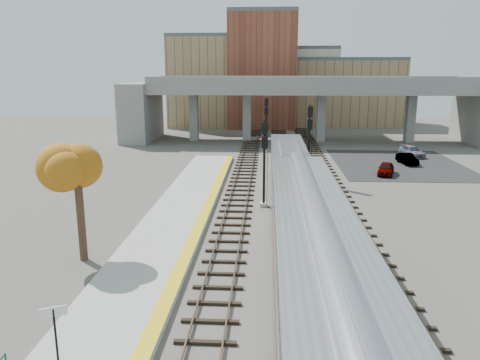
% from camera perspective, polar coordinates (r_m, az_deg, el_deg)
% --- Properties ---
extents(ground, '(160.00, 160.00, 0.00)m').
position_cam_1_polar(ground, '(27.28, 5.02, -9.40)').
color(ground, '#47423D').
rests_on(ground, ground).
extents(platform, '(4.50, 60.00, 0.35)m').
position_cam_1_polar(platform, '(27.94, -10.18, -8.62)').
color(platform, '#9E9E99').
rests_on(platform, ground).
extents(yellow_strip, '(0.70, 60.00, 0.01)m').
position_cam_1_polar(yellow_strip, '(27.50, -6.30, -8.44)').
color(yellow_strip, yellow).
rests_on(yellow_strip, platform).
extents(tracks, '(10.70, 95.00, 0.25)m').
position_cam_1_polar(tracks, '(39.11, 5.92, -2.21)').
color(tracks, black).
rests_on(tracks, ground).
extents(overpass, '(54.00, 12.00, 9.50)m').
position_cam_1_polar(overpass, '(70.54, 8.22, 9.41)').
color(overpass, slate).
rests_on(overpass, ground).
extents(buildings_far, '(43.00, 21.00, 20.60)m').
position_cam_1_polar(buildings_far, '(91.78, 4.84, 11.68)').
color(buildings_far, '#927955').
rests_on(buildings_far, ground).
extents(parking_lot, '(14.00, 18.00, 0.04)m').
position_cam_1_polar(parking_lot, '(56.18, 18.70, 1.88)').
color(parking_lot, black).
rests_on(parking_lot, ground).
extents(locomotive, '(3.02, 19.05, 4.10)m').
position_cam_1_polar(locomotive, '(39.82, 6.02, 1.33)').
color(locomotive, '#A8AAB2').
rests_on(locomotive, ground).
extents(coach, '(3.03, 25.00, 5.00)m').
position_cam_1_polar(coach, '(18.14, 9.16, -12.08)').
color(coach, '#A8AAB2').
rests_on(coach, ground).
extents(signal_mast_near, '(0.60, 0.64, 6.77)m').
position_cam_1_polar(signal_mast_near, '(36.01, 2.96, 1.78)').
color(signal_mast_near, '#9E9E99').
rests_on(signal_mast_near, ground).
extents(signal_mast_mid, '(0.60, 0.64, 7.35)m').
position_cam_1_polar(signal_mast_mid, '(44.18, 8.41, 4.33)').
color(signal_mast_mid, '#9E9E99').
rests_on(signal_mast_mid, ground).
extents(signal_mast_far, '(0.60, 0.64, 7.01)m').
position_cam_1_polar(signal_mast_far, '(60.56, 3.18, 6.66)').
color(signal_mast_far, '#9E9E99').
rests_on(signal_mast_far, ground).
extents(station_sign, '(0.84, 0.42, 2.27)m').
position_cam_1_polar(station_sign, '(18.03, -21.67, -16.02)').
color(station_sign, black).
rests_on(station_sign, platform).
extents(tree, '(3.60, 3.60, 6.87)m').
position_cam_1_polar(tree, '(26.82, -19.24, 0.91)').
color(tree, '#382619').
rests_on(tree, ground).
extents(car_a, '(2.54, 3.97, 1.26)m').
position_cam_1_polar(car_a, '(49.80, 17.36, 1.34)').
color(car_a, '#99999E').
rests_on(car_a, parking_lot).
extents(car_b, '(1.81, 3.80, 1.20)m').
position_cam_1_polar(car_b, '(56.10, 19.71, 2.43)').
color(car_b, '#99999E').
rests_on(car_b, parking_lot).
extents(car_c, '(2.77, 4.59, 1.24)m').
position_cam_1_polar(car_c, '(61.33, 20.22, 3.29)').
color(car_c, '#99999E').
rests_on(car_c, parking_lot).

